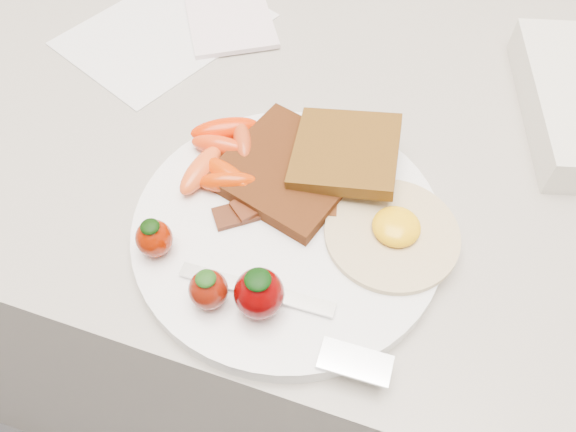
% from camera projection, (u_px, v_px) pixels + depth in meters
% --- Properties ---
extents(counter, '(2.00, 0.60, 0.90)m').
position_uv_depth(counter, '(329.00, 307.00, 0.95)').
color(counter, gray).
rests_on(counter, ground).
extents(plate, '(0.27, 0.27, 0.02)m').
position_uv_depth(plate, '(288.00, 228.00, 0.49)').
color(plate, white).
rests_on(plate, counter).
extents(toast_lower, '(0.14, 0.14, 0.01)m').
position_uv_depth(toast_lower, '(290.00, 169.00, 0.51)').
color(toast_lower, black).
rests_on(toast_lower, plate).
extents(toast_upper, '(0.10, 0.10, 0.02)m').
position_uv_depth(toast_upper, '(346.00, 152.00, 0.50)').
color(toast_upper, '#3B2305').
rests_on(toast_upper, toast_lower).
extents(fried_egg, '(0.14, 0.14, 0.02)m').
position_uv_depth(fried_egg, '(393.00, 232.00, 0.47)').
color(fried_egg, beige).
rests_on(fried_egg, plate).
extents(bacon_strips, '(0.11, 0.10, 0.01)m').
position_uv_depth(bacon_strips, '(277.00, 200.00, 0.49)').
color(bacon_strips, black).
rests_on(bacon_strips, plate).
extents(baby_carrots, '(0.09, 0.11, 0.02)m').
position_uv_depth(baby_carrots, '(222.00, 156.00, 0.52)').
color(baby_carrots, red).
rests_on(baby_carrots, plate).
extents(strawberries, '(0.13, 0.06, 0.05)m').
position_uv_depth(strawberries, '(219.00, 278.00, 0.43)').
color(strawberries, '#7A1400').
rests_on(strawberries, plate).
extents(fork, '(0.18, 0.05, 0.00)m').
position_uv_depth(fork, '(299.00, 321.00, 0.43)').
color(fork, silver).
rests_on(fork, plate).
extents(paper_sheet, '(0.24, 0.27, 0.00)m').
position_uv_depth(paper_sheet, '(165.00, 29.00, 0.66)').
color(paper_sheet, white).
rests_on(paper_sheet, counter).
extents(notepad, '(0.16, 0.17, 0.01)m').
position_uv_depth(notepad, '(229.00, 15.00, 0.67)').
color(notepad, white).
rests_on(notepad, paper_sheet).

